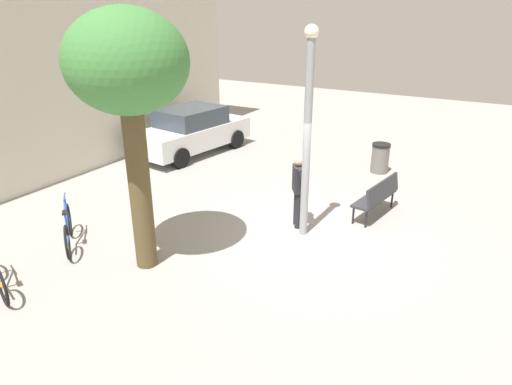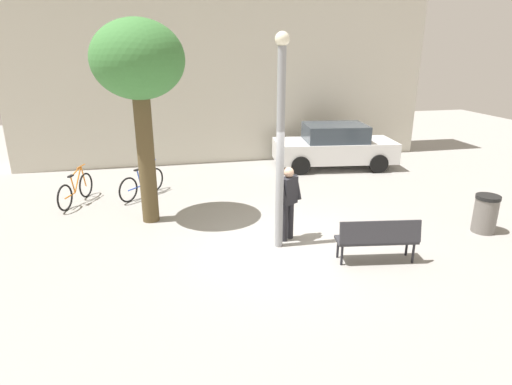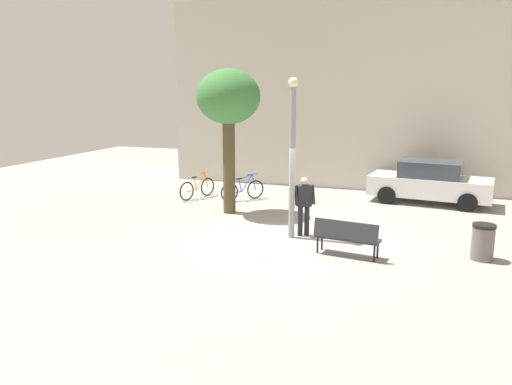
{
  "view_description": "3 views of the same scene",
  "coord_description": "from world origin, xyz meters",
  "px_view_note": "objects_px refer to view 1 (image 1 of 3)",
  "views": [
    {
      "loc": [
        -8.58,
        -3.65,
        4.69
      ],
      "look_at": [
        -0.35,
        1.07,
        0.83
      ],
      "focal_mm": 32.3,
      "sensor_mm": 36.0,
      "label": 1
    },
    {
      "loc": [
        -2.49,
        -8.17,
        4.08
      ],
      "look_at": [
        -0.48,
        0.78,
        0.98
      ],
      "focal_mm": 30.18,
      "sensor_mm": 36.0,
      "label": 2
    },
    {
      "loc": [
        3.22,
        -12.92,
        4.03
      ],
      "look_at": [
        -1.34,
        0.4,
        1.12
      ],
      "focal_mm": 34.7,
      "sensor_mm": 36.0,
      "label": 3
    }
  ],
  "objects_px": {
    "lamppost": "(308,127)",
    "person_by_lamppost": "(298,187)",
    "bicycle_blue": "(68,229)",
    "trash_bin": "(380,158)",
    "park_bench": "(378,195)",
    "plaza_tree": "(128,71)",
    "parked_car_white": "(192,131)"
  },
  "relations": [
    {
      "from": "park_bench",
      "to": "person_by_lamppost",
      "type": "bearing_deg",
      "value": 135.02
    },
    {
      "from": "lamppost",
      "to": "parked_car_white",
      "type": "xyz_separation_m",
      "value": [
        3.64,
        5.78,
        -1.63
      ]
    },
    {
      "from": "park_bench",
      "to": "plaza_tree",
      "type": "relative_size",
      "value": 0.35
    },
    {
      "from": "lamppost",
      "to": "person_by_lamppost",
      "type": "height_order",
      "value": "lamppost"
    },
    {
      "from": "lamppost",
      "to": "trash_bin",
      "type": "bearing_deg",
      "value": -3.65
    },
    {
      "from": "lamppost",
      "to": "parked_car_white",
      "type": "relative_size",
      "value": 1.0
    },
    {
      "from": "parked_car_white",
      "to": "trash_bin",
      "type": "xyz_separation_m",
      "value": [
        1.22,
        -6.09,
        -0.33
      ]
    },
    {
      "from": "lamppost",
      "to": "park_bench",
      "type": "relative_size",
      "value": 2.65
    },
    {
      "from": "lamppost",
      "to": "person_by_lamppost",
      "type": "distance_m",
      "value": 1.49
    },
    {
      "from": "person_by_lamppost",
      "to": "bicycle_blue",
      "type": "xyz_separation_m",
      "value": [
        -3.22,
        3.74,
        -0.58
      ]
    },
    {
      "from": "person_by_lamppost",
      "to": "trash_bin",
      "type": "height_order",
      "value": "person_by_lamppost"
    },
    {
      "from": "park_bench",
      "to": "parked_car_white",
      "type": "height_order",
      "value": "parked_car_white"
    },
    {
      "from": "person_by_lamppost",
      "to": "plaza_tree",
      "type": "height_order",
      "value": "plaza_tree"
    },
    {
      "from": "parked_car_white",
      "to": "bicycle_blue",
      "type": "bearing_deg",
      "value": -165.05
    },
    {
      "from": "bicycle_blue",
      "to": "trash_bin",
      "type": "bearing_deg",
      "value": -29.08
    },
    {
      "from": "person_by_lamppost",
      "to": "parked_car_white",
      "type": "bearing_deg",
      "value": 58.63
    },
    {
      "from": "park_bench",
      "to": "bicycle_blue",
      "type": "bearing_deg",
      "value": 131.95
    },
    {
      "from": "lamppost",
      "to": "person_by_lamppost",
      "type": "xyz_separation_m",
      "value": [
        0.28,
        0.28,
        -1.44
      ]
    },
    {
      "from": "lamppost",
      "to": "park_bench",
      "type": "distance_m",
      "value": 2.77
    },
    {
      "from": "lamppost",
      "to": "trash_bin",
      "type": "relative_size",
      "value": 4.92
    },
    {
      "from": "bicycle_blue",
      "to": "parked_car_white",
      "type": "distance_m",
      "value": 6.82
    },
    {
      "from": "lamppost",
      "to": "trash_bin",
      "type": "distance_m",
      "value": 5.25
    },
    {
      "from": "plaza_tree",
      "to": "parked_car_white",
      "type": "height_order",
      "value": "plaza_tree"
    },
    {
      "from": "park_bench",
      "to": "bicycle_blue",
      "type": "relative_size",
      "value": 1.18
    },
    {
      "from": "person_by_lamppost",
      "to": "parked_car_white",
      "type": "relative_size",
      "value": 0.38
    },
    {
      "from": "parked_car_white",
      "to": "trash_bin",
      "type": "height_order",
      "value": "parked_car_white"
    },
    {
      "from": "park_bench",
      "to": "bicycle_blue",
      "type": "distance_m",
      "value": 6.95
    },
    {
      "from": "park_bench",
      "to": "plaza_tree",
      "type": "height_order",
      "value": "plaza_tree"
    },
    {
      "from": "park_bench",
      "to": "lamppost",
      "type": "bearing_deg",
      "value": 146.25
    },
    {
      "from": "plaza_tree",
      "to": "parked_car_white",
      "type": "relative_size",
      "value": 1.08
    },
    {
      "from": "trash_bin",
      "to": "park_bench",
      "type": "bearing_deg",
      "value": -165.27
    },
    {
      "from": "lamppost",
      "to": "person_by_lamppost",
      "type": "relative_size",
      "value": 2.62
    }
  ]
}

